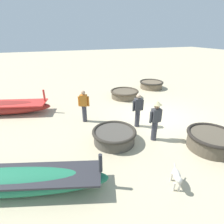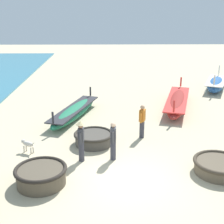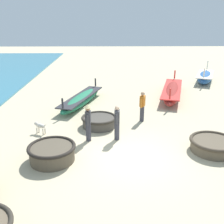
# 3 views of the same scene
# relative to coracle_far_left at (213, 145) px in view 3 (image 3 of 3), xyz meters

# --- Properties ---
(ground_plane) EXTENTS (80.00, 80.00, 0.00)m
(ground_plane) POSITION_rel_coracle_far_left_xyz_m (-3.34, -0.41, -0.28)
(ground_plane) COLOR #C6B793
(coracle_far_left) EXTENTS (1.87, 1.87, 0.51)m
(coracle_far_left) POSITION_rel_coracle_far_left_xyz_m (0.00, 0.00, 0.00)
(coracle_far_left) COLOR brown
(coracle_far_left) RESTS_ON ground
(coracle_upturned) EXTENTS (1.79, 1.79, 0.63)m
(coracle_upturned) POSITION_rel_coracle_far_left_xyz_m (-6.30, -0.66, 0.07)
(coracle_upturned) COLOR brown
(coracle_upturned) RESTS_ON ground
(coracle_front_right) EXTENTS (1.74, 1.74, 0.53)m
(coracle_front_right) POSITION_rel_coracle_far_left_xyz_m (-4.64, 2.57, 0.01)
(coracle_front_right) COLOR #4C473F
(coracle_front_right) RESTS_ON ground
(long_boat_blue_hull) EXTENTS (2.68, 4.22, 1.46)m
(long_boat_blue_hull) POSITION_rel_coracle_far_left_xyz_m (3.81, 11.84, 0.14)
(long_boat_blue_hull) COLOR #285693
(long_boat_blue_hull) RESTS_ON ground
(long_boat_red_hull) EXTENTS (2.74, 6.05, 1.28)m
(long_boat_red_hull) POSITION_rel_coracle_far_left_xyz_m (0.11, 7.62, 0.09)
(long_boat_red_hull) COLOR maroon
(long_boat_red_hull) RESTS_ON ground
(long_boat_ochre_hull) EXTENTS (2.53, 5.37, 1.11)m
(long_boat_ochre_hull) POSITION_rel_coracle_far_left_xyz_m (-5.83, 6.07, 0.04)
(long_boat_ochre_hull) COLOR #237551
(long_boat_ochre_hull) RESTS_ON ground
(fisherman_by_coracle) EXTENTS (0.24, 0.53, 1.57)m
(fisherman_by_coracle) POSITION_rel_coracle_far_left_xyz_m (-3.82, 1.11, 0.56)
(fisherman_by_coracle) COLOR #383842
(fisherman_by_coracle) RESTS_ON ground
(fisherman_hauling) EXTENTS (0.36, 0.53, 1.67)m
(fisherman_hauling) POSITION_rel_coracle_far_left_xyz_m (-5.05, 1.01, 0.68)
(fisherman_hauling) COLOR #383842
(fisherman_hauling) RESTS_ON ground
(fisherman_with_hat) EXTENTS (0.33, 0.50, 1.57)m
(fisherman_with_hat) POSITION_rel_coracle_far_left_xyz_m (-2.46, 3.26, 0.56)
(fisherman_with_hat) COLOR #383842
(fisherman_with_hat) RESTS_ON ground
(dog) EXTENTS (0.63, 0.42, 0.55)m
(dog) POSITION_rel_coracle_far_left_xyz_m (-7.34, 1.79, 0.09)
(dog) COLOR beige
(dog) RESTS_ON ground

